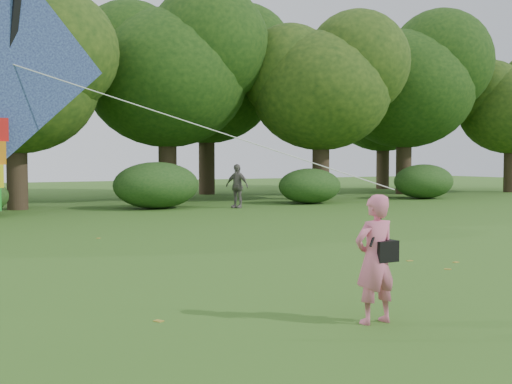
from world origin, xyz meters
name	(u,v)px	position (x,y,z in m)	size (l,w,h in m)	color
ground	(390,308)	(0.00, 0.00, 0.00)	(100.00, 100.00, 0.00)	#265114
man_kite_flyer	(375,259)	(-0.67, -0.51, 0.79)	(0.58, 0.38, 1.58)	#D76584
bystander_right	(237,186)	(6.00, 16.67, 0.89)	(1.05, 0.44, 1.79)	#6A635E
crossbody_bag	(384,250)	(-0.56, -0.54, 0.89)	(0.43, 0.20, 0.67)	black
flying_kite	(11,68)	(-4.62, 0.98, 3.02)	(5.28, 1.86, 2.97)	#2740AB
tree_line	(91,80)	(1.67, 22.88, 5.60)	(54.70, 15.30, 9.48)	#3A2D1E
shrub_band	(63,190)	(-0.72, 17.60, 0.86)	(39.15, 3.22, 1.88)	#264919
fallen_leaves	(235,276)	(-0.80, 3.06, 0.01)	(9.70, 13.46, 0.01)	olive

